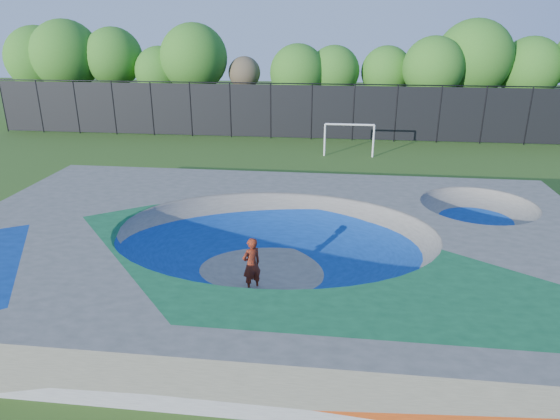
{
  "coord_description": "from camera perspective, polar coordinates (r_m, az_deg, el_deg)",
  "views": [
    {
      "loc": [
        2.03,
        -15.32,
        8.01
      ],
      "look_at": [
        -0.16,
        3.0,
        1.1
      ],
      "focal_mm": 32.0,
      "sensor_mm": 36.0,
      "label": 1
    }
  ],
  "objects": [
    {
      "name": "skater",
      "position": [
        15.81,
        -3.26,
        -6.23
      ],
      "size": [
        0.78,
        0.76,
        1.8
      ],
      "primitive_type": "imported",
      "rotation": [
        0.0,
        0.0,
        3.88
      ],
      "color": "red",
      "rests_on": "ground"
    },
    {
      "name": "treeline",
      "position": [
        41.81,
        3.08,
        16.48
      ],
      "size": [
        53.0,
        7.17,
        8.45
      ],
      "color": "#4C3026",
      "rests_on": "ground"
    },
    {
      "name": "soccer_goal",
      "position": [
        32.24,
        7.92,
        8.62
      ],
      "size": [
        3.2,
        0.12,
        2.11
      ],
      "color": "white",
      "rests_on": "ground"
    },
    {
      "name": "skate_deck",
      "position": [
        17.08,
        -0.67,
        -4.63
      ],
      "size": [
        22.0,
        14.0,
        1.5
      ],
      "primitive_type": "cube",
      "color": "gray",
      "rests_on": "ground"
    },
    {
      "name": "skateboard",
      "position": [
        16.22,
        -3.2,
        -8.99
      ],
      "size": [
        0.69,
        0.72,
        0.05
      ],
      "primitive_type": "cube",
      "rotation": [
        0.0,
        0.0,
        0.83
      ],
      "color": "black",
      "rests_on": "ground"
    },
    {
      "name": "fence",
      "position": [
        36.86,
        3.64,
        11.26
      ],
      "size": [
        48.09,
        0.09,
        4.04
      ],
      "color": "black",
      "rests_on": "ground"
    },
    {
      "name": "ground",
      "position": [
        17.41,
        -0.66,
        -6.87
      ],
      "size": [
        120.0,
        120.0,
        0.0
      ],
      "primitive_type": "plane",
      "color": "#2F5317",
      "rests_on": "ground"
    }
  ]
}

